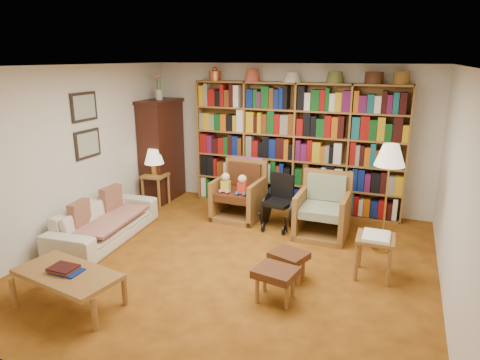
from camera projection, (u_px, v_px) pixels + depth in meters
The scene contains 23 objects.
floor at pixel (234, 262), 5.63m from camera, with size 5.00×5.00×0.00m, color #965617.
ceiling at pixel (233, 66), 4.93m from camera, with size 5.00×5.00×0.00m, color silver.
wall_back at pixel (287, 137), 7.52m from camera, with size 5.00×5.00×0.00m, color silver.
wall_front at pixel (102, 254), 3.04m from camera, with size 5.00×5.00×0.00m, color silver.
wall_left at pixel (73, 154), 6.15m from camera, with size 5.00×5.00×0.00m, color silver.
wall_right at pixel (458, 193), 4.41m from camera, with size 5.00×5.00×0.00m, color silver.
bookshelf at pixel (295, 144), 7.32m from camera, with size 3.60×0.30×2.42m.
curio_cabinet at pixel (162, 149), 7.94m from camera, with size 0.50×0.95×2.40m.
framed_pictures at pixel (86, 126), 6.31m from camera, with size 0.03×0.52×0.97m.
sofa at pixel (105, 221), 6.27m from camera, with size 0.75×1.91×0.56m, color beige.
sofa_throw at pixel (107, 220), 6.25m from camera, with size 0.69×1.28×0.04m, color beige.
cushion_left at pixel (111, 202), 6.58m from camera, with size 0.12×0.39×0.39m, color maroon.
cushion_right at pixel (80, 217), 5.95m from camera, with size 0.12×0.37×0.37m, color maroon.
side_table_lamp at pixel (155, 183), 7.65m from camera, with size 0.43×0.43×0.58m.
table_lamp at pixel (154, 157), 7.52m from camera, with size 0.34×0.34×0.47m.
armchair_leather at pixel (241, 194), 7.18m from camera, with size 0.77×0.83×0.96m.
armchair_sage at pixel (323, 211), 6.46m from camera, with size 0.75×0.78×0.94m.
wheelchair at pixel (280, 203), 6.75m from camera, with size 0.48×0.66×0.83m.
floor_lamp at pixel (390, 160), 5.62m from camera, with size 0.40×0.40×1.51m.
side_table_papers at pixel (375, 244), 5.14m from camera, with size 0.46×0.46×0.56m.
footstool_a at pixel (276, 275), 4.68m from camera, with size 0.50×0.45×0.38m.
footstool_b at pixel (289, 257), 5.13m from camera, with size 0.51×0.47×0.35m.
coffee_table at pixel (67, 276), 4.53m from camera, with size 1.24×0.77×0.46m.
Camera 1 is at (1.93, -4.73, 2.60)m, focal length 32.00 mm.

